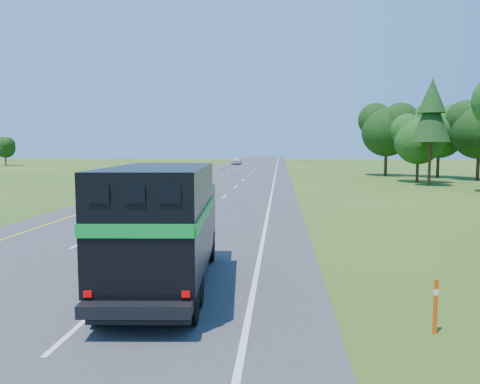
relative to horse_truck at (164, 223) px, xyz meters
The scene contains 6 objects.
road 36.23m from the horse_truck, 94.81° to the left, with size 15.00×260.00×0.04m, color #38383A.
lane_markings 36.22m from the horse_truck, 94.81° to the left, with size 11.15×260.00×0.01m.
horse_truck is the anchor object (origin of this frame).
white_suv 21.66m from the horse_truck, 107.38° to the left, with size 3.15×6.84×1.90m, color silver.
far_car 89.97m from the horse_truck, 94.08° to the left, with size 1.98×4.91×1.67m, color silver.
delineator 7.06m from the horse_truck, 21.58° to the right, with size 0.10×0.05×1.17m.
Camera 1 is at (6.21, 1.48, 3.96)m, focal length 35.00 mm.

